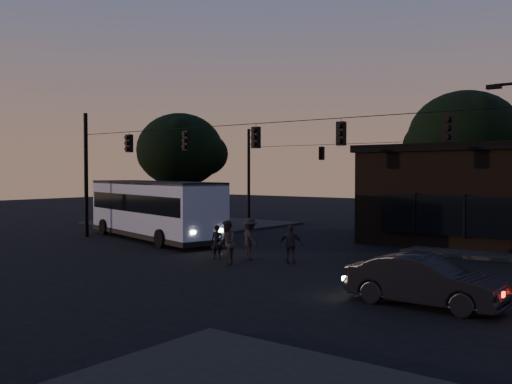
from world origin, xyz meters
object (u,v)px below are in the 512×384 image
Objects in this scene: pedestrian_a at (217,242)px; pedestrian_b at (227,242)px; car at (425,281)px; pedestrian_c at (291,244)px; bus at (153,207)px; pedestrian_d at (250,239)px.

pedestrian_b is at bearing -52.13° from pedestrian_a.
pedestrian_b is (-9.50, 2.21, 0.19)m from car.
pedestrian_a is at bearing -14.94° from pedestrian_c.
bus is at bearing 71.36° from car.
car is at bearing 32.46° from pedestrian_b.
bus reaches higher than pedestrian_d.
pedestrian_a is (-10.80, 3.05, 0.03)m from car.
pedestrian_d is at bearing 137.79° from pedestrian_b.
pedestrian_d is (-2.19, -0.04, 0.08)m from pedestrian_c.
pedestrian_b reaches higher than pedestrian_a.
pedestrian_b is 2.73m from pedestrian_c.
pedestrian_b is 1.11× the size of pedestrian_c.
pedestrian_a is at bearing -6.97° from bus.
pedestrian_a is 1.49m from pedestrian_d.
car is 2.93× the size of pedestrian_a.
pedestrian_c is at bearing 62.39° from car.
pedestrian_b is at bearing 77.26° from car.
car is 2.43× the size of pedestrian_d.
pedestrian_b reaches higher than pedestrian_c.
pedestrian_d reaches higher than pedestrian_a.
pedestrian_b is (9.23, -4.23, -0.96)m from bus.
bus is 6.53× the size of pedestrian_b.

